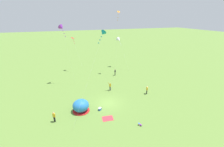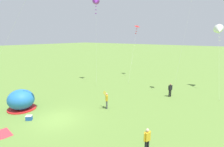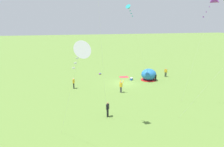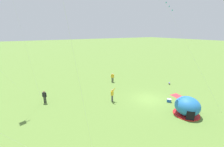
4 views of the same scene
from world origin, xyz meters
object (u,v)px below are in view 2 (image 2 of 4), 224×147
(cooler_box, at_px, (29,118))
(person_far_back, at_px, (147,139))
(kite_white, at_px, (219,30))
(kite_red, at_px, (137,29))
(person_flying_kite, at_px, (107,100))
(person_center_field, at_px, (170,89))
(popup_tent, at_px, (21,100))
(kite_purple, at_px, (96,2))

(cooler_box, distance_m, person_far_back, 10.89)
(kite_white, distance_m, kite_red, 13.30)
(person_far_back, distance_m, kite_red, 24.40)
(kite_red, bearing_deg, person_flying_kite, -70.87)
(person_center_field, xyz_separation_m, kite_white, (3.76, 6.95, 7.36))
(popup_tent, relative_size, cooler_box, 4.39)
(cooler_box, relative_size, person_center_field, 0.37)
(kite_purple, relative_size, kite_red, 1.38)
(person_flying_kite, distance_m, person_center_field, 8.76)
(person_far_back, height_order, kite_red, kite_red)
(cooler_box, bearing_deg, kite_red, 93.70)
(cooler_box, xyz_separation_m, kite_purple, (-4.30, 14.13, 12.45))
(person_center_field, bearing_deg, kite_purple, 179.81)
(kite_white, height_order, kite_red, kite_red)
(cooler_box, xyz_separation_m, kite_red, (-1.42, 21.99, 8.71))
(person_center_field, distance_m, kite_red, 14.70)
(person_far_back, height_order, person_center_field, same)
(cooler_box, xyz_separation_m, person_center_field, (8.07, 14.09, 0.74))
(person_flying_kite, xyz_separation_m, kite_purple, (-8.31, 7.80, 11.68))
(person_far_back, xyz_separation_m, kite_purple, (-14.91, 11.81, 11.71))
(person_center_field, bearing_deg, cooler_box, -119.80)
(person_center_field, xyz_separation_m, kite_red, (-9.49, 7.91, 7.96))
(person_flying_kite, relative_size, kite_purple, 0.14)
(popup_tent, bearing_deg, cooler_box, -15.46)
(person_far_back, bearing_deg, kite_white, 86.28)
(kite_red, bearing_deg, kite_white, -4.11)
(person_flying_kite, relative_size, person_center_field, 1.10)
(person_flying_kite, distance_m, person_far_back, 7.73)
(popup_tent, distance_m, kite_purple, 17.74)
(popup_tent, relative_size, kite_red, 0.29)
(person_flying_kite, bearing_deg, kite_purple, 136.81)
(kite_purple, bearing_deg, kite_red, 69.91)
(person_flying_kite, xyz_separation_m, kite_red, (-5.43, 15.66, 7.93))
(popup_tent, height_order, cooler_box, popup_tent)
(cooler_box, distance_m, kite_white, 25.46)
(person_far_back, relative_size, kite_red, 0.18)
(kite_purple, xyz_separation_m, kite_red, (2.88, 7.86, -3.75))
(kite_purple, distance_m, kite_red, 9.17)
(kite_white, bearing_deg, person_far_back, -93.72)
(kite_white, xyz_separation_m, kite_red, (-13.25, 0.95, 0.61))
(person_flying_kite, distance_m, kite_purple, 16.32)
(kite_white, bearing_deg, popup_tent, -126.37)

